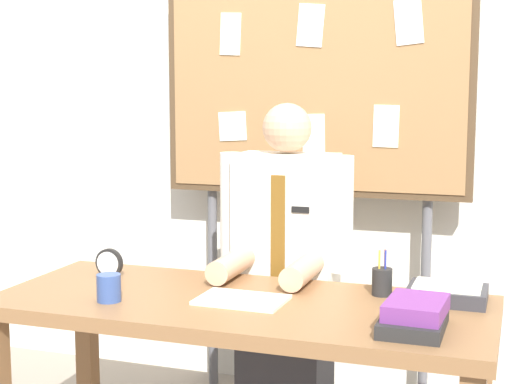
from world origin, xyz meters
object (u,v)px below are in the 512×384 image
Objects in this scene: desk_clock at (109,264)px; coffee_mug at (109,288)px; open_notebook at (242,300)px; pen_holder at (382,281)px; book_stack at (415,316)px; bulletin_board at (314,89)px; paper_tray at (447,293)px; desk at (241,326)px; person at (285,287)px.

desk_clock is 0.35m from coffee_mug.
pen_holder reaches higher than open_notebook.
desk_clock is (-1.19, 0.28, 0.01)m from book_stack.
bulletin_board is 1.08m from pen_holder.
book_stack is at bearing -11.50° from open_notebook.
open_notebook is at bearing -160.68° from paper_tray.
coffee_mug is (-0.41, -0.16, 0.14)m from desk.
desk_clock is (-0.60, 0.16, 0.04)m from open_notebook.
bulletin_board reaches higher than book_stack.
bulletin_board is 6.71× the size of open_notebook.
desk_clock is at bearing -125.99° from bulletin_board.
desk_clock reaches higher than book_stack.
person is at bearing 91.20° from open_notebook.
bulletin_board reaches higher than pen_holder.
person reaches higher than pen_holder.
book_stack is at bearing -13.22° from desk_clock.
book_stack is 1.71× the size of pen_holder.
open_notebook is 1.13× the size of paper_tray.
open_notebook is 3.16× the size of coffee_mug.
pen_holder is (0.43, 0.24, 0.04)m from open_notebook.
coffee_mug is at bearing -121.04° from person.
desk is 0.51m from pen_holder.
pen_holder reaches higher than coffee_mug.
paper_tray reaches higher than open_notebook.
pen_holder is (-0.16, 0.36, 0.01)m from book_stack.
book_stack is 0.39m from pen_holder.
paper_tray is (0.67, 0.21, 0.12)m from desk.
desk is at bearing -13.34° from desk_clock.
person is 0.74m from paper_tray.
bulletin_board reaches higher than coffee_mug.
pen_holder is at bearing 23.93° from coffee_mug.
desk is at bearing 166.90° from book_stack.
person is at bearing 90.00° from desk.
book_stack is (0.60, -0.66, 0.13)m from person.
paper_tray is at bearing -47.81° from bulletin_board.
person is 14.87× the size of coffee_mug.
person is 0.56m from pen_holder.
coffee_mug reaches higher than paper_tray.
paper_tray reaches higher than desk.
person is at bearing 33.32° from desk_clock.
desk_clock is 1.18× the size of coffee_mug.
desk_clock is at bearing 165.10° from open_notebook.
book_stack is (0.60, -0.14, 0.13)m from desk.
paper_tray is at bearing 79.86° from book_stack.
bulletin_board reaches higher than desk_clock.
person reaches higher than book_stack.
paper_tray is (1.25, 0.07, -0.02)m from desk_clock.
person is at bearing 58.96° from coffee_mug.
desk is 1.24m from bulletin_board.
coffee_mug is at bearing -60.35° from desk_clock.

